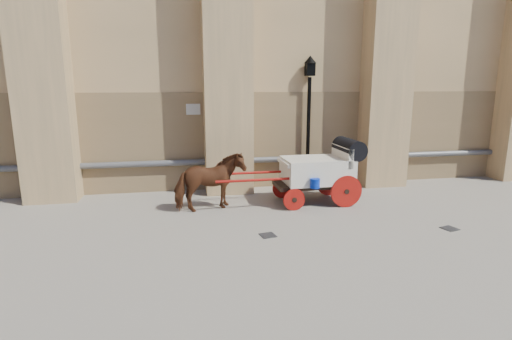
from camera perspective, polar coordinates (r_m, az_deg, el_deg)
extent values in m
plane|color=gray|center=(9.15, 5.13, -8.59)|extent=(90.00, 90.00, 0.00)
cube|color=olive|center=(13.24, 8.79, 4.48)|extent=(44.00, 0.35, 3.00)
cylinder|color=#59595B|center=(13.08, 9.10, 1.72)|extent=(42.00, 0.18, 0.18)
cube|color=beige|center=(12.23, -8.96, 8.57)|extent=(0.42, 0.04, 0.32)
imported|color=brown|center=(10.39, -6.63, -1.75)|extent=(1.93, 1.24, 1.50)
cube|color=black|center=(11.17, 8.17, -1.97)|extent=(2.13, 0.99, 0.12)
cube|color=silver|center=(11.12, 8.70, -0.02)|extent=(1.85, 1.23, 0.67)
cube|color=silver|center=(11.31, 12.21, 2.04)|extent=(0.16, 1.21, 0.53)
cube|color=silver|center=(10.82, 4.66, 1.05)|extent=(0.35, 1.06, 0.10)
cylinder|color=black|center=(11.36, 13.15, 3.03)|extent=(0.55, 1.21, 0.54)
cylinder|color=#9F120C|center=(10.92, 12.78, -3.00)|extent=(0.87, 0.07, 0.87)
cylinder|color=#9F120C|center=(11.99, 10.48, -1.56)|extent=(0.87, 0.07, 0.87)
cylinder|color=#9F120C|center=(10.47, 5.47, -4.23)|extent=(0.58, 0.07, 0.58)
cylinder|color=#9F120C|center=(11.58, 3.78, -2.61)|extent=(0.58, 0.07, 0.58)
cylinder|color=#9F120C|center=(10.28, 0.62, -1.43)|extent=(2.31, 0.10, 0.07)
cylinder|color=#9F120C|center=(11.11, -0.30, -0.40)|extent=(2.31, 0.10, 0.07)
cylinder|color=#0729B1|center=(10.45, 8.42, -1.88)|extent=(0.25, 0.25, 0.25)
cylinder|color=black|center=(12.74, 7.47, 5.24)|extent=(0.11, 0.11, 3.45)
cone|color=black|center=(13.01, 7.28, -1.55)|extent=(0.34, 0.34, 0.34)
cube|color=black|center=(12.66, 7.72, 14.09)|extent=(0.27, 0.27, 0.40)
cone|color=black|center=(12.67, 7.76, 15.39)|extent=(0.38, 0.38, 0.23)
cube|color=black|center=(8.82, 1.70, -9.31)|extent=(0.38, 0.38, 0.01)
cube|color=black|center=(10.21, 25.93, -7.53)|extent=(0.39, 0.39, 0.01)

